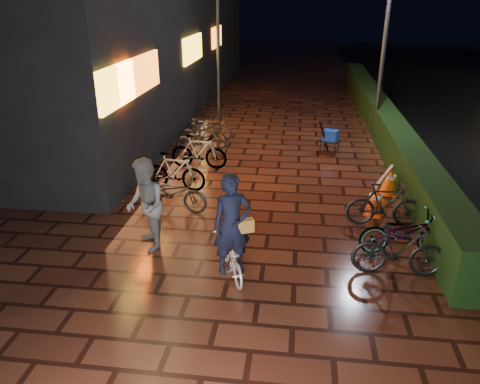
# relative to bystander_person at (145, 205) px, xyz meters

# --- Properties ---
(ground) EXTENTS (80.00, 80.00, 0.00)m
(ground) POSITION_rel_bystander_person_xyz_m (2.22, 0.78, -0.88)
(ground) COLOR #381911
(ground) RESTS_ON ground
(hedge) EXTENTS (0.70, 20.00, 1.00)m
(hedge) POSITION_rel_bystander_person_xyz_m (5.52, 8.78, -0.38)
(hedge) COLOR black
(hedge) RESTS_ON ground
(bystander_person) EXTENTS (0.98, 1.06, 1.77)m
(bystander_person) POSITION_rel_bystander_person_xyz_m (0.00, 0.00, 0.00)
(bystander_person) COLOR slate
(bystander_person) RESTS_ON ground
(lamp_post_hedge) EXTENTS (0.48, 0.14, 5.05)m
(lamp_post_hedge) POSITION_rel_bystander_person_xyz_m (5.19, 7.87, 1.89)
(lamp_post_hedge) COLOR black
(lamp_post_hedge) RESTS_ON ground
(lamp_post_sf) EXTENTS (0.45, 0.18, 4.68)m
(lamp_post_sf) POSITION_rel_bystander_person_xyz_m (-0.29, 9.76, 1.69)
(lamp_post_sf) COLOR black
(lamp_post_sf) RESTS_ON ground
(cyclist) EXTENTS (0.93, 1.38, 1.87)m
(cyclist) POSITION_rel_bystander_person_xyz_m (1.71, -0.76, -0.19)
(cyclist) COLOR silver
(cyclist) RESTS_ON ground
(traffic_barrier) EXTENTS (1.00, 1.73, 0.71)m
(traffic_barrier) POSITION_rel_bystander_person_xyz_m (4.69, 2.64, -0.53)
(traffic_barrier) COLOR #FF480D
(traffic_barrier) RESTS_ON ground
(cart_assembly) EXTENTS (0.72, 0.61, 1.05)m
(cart_assembly) POSITION_rel_bystander_person_xyz_m (3.65, 6.12, -0.34)
(cart_assembly) COLOR black
(cart_assembly) RESTS_ON ground
(parked_bikes_storefront) EXTENTS (1.91, 6.22, 0.94)m
(parked_bikes_storefront) POSITION_rel_bystander_person_xyz_m (-0.10, 4.64, -0.44)
(parked_bikes_storefront) COLOR black
(parked_bikes_storefront) RESTS_ON ground
(parked_bikes_hedge) EXTENTS (1.84, 2.36, 0.94)m
(parked_bikes_hedge) POSITION_rel_bystander_person_xyz_m (4.59, 0.51, -0.43)
(parked_bikes_hedge) COLOR black
(parked_bikes_hedge) RESTS_ON ground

